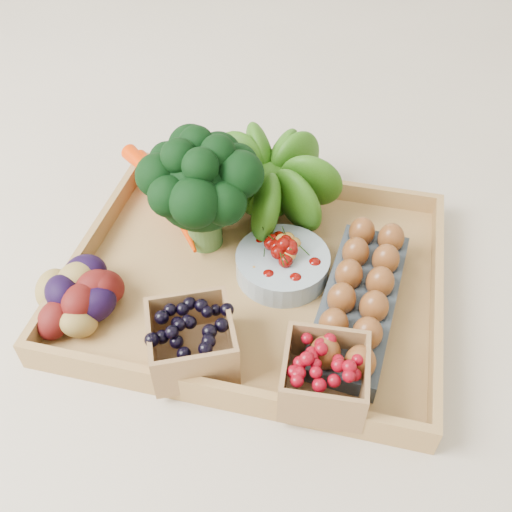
% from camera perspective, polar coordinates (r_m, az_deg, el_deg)
% --- Properties ---
extents(ground, '(4.00, 4.00, 0.00)m').
position_cam_1_polar(ground, '(0.89, 0.00, -2.71)').
color(ground, beige).
rests_on(ground, ground).
extents(tray, '(0.55, 0.45, 0.01)m').
position_cam_1_polar(tray, '(0.89, 0.00, -2.38)').
color(tray, '#B08449').
rests_on(tray, ground).
extents(carrots, '(0.20, 0.15, 0.05)m').
position_cam_1_polar(carrots, '(1.00, -8.57, 5.95)').
color(carrots, '#EA3400').
rests_on(carrots, tray).
extents(lettuce, '(0.16, 0.16, 0.16)m').
position_cam_1_polar(lettuce, '(0.95, 1.05, 8.28)').
color(lettuce, '#20490B').
rests_on(lettuce, tray).
extents(broccoli, '(0.18, 0.18, 0.14)m').
position_cam_1_polar(broccoli, '(0.89, -5.32, 4.79)').
color(broccoli, black).
rests_on(broccoli, tray).
extents(cherry_bowl, '(0.14, 0.14, 0.04)m').
position_cam_1_polar(cherry_bowl, '(0.87, 2.67, -0.86)').
color(cherry_bowl, '#8C9EA5').
rests_on(cherry_bowl, tray).
extents(egg_carton, '(0.13, 0.30, 0.03)m').
position_cam_1_polar(egg_carton, '(0.84, 10.20, -4.72)').
color(egg_carton, '#3D464D').
rests_on(egg_carton, tray).
extents(potatoes, '(0.15, 0.15, 0.09)m').
position_cam_1_polar(potatoes, '(0.85, -17.36, -3.08)').
color(potatoes, '#460C0B').
rests_on(potatoes, tray).
extents(punnet_blackberry, '(0.15, 0.15, 0.08)m').
position_cam_1_polar(punnet_blackberry, '(0.76, -6.45, -8.41)').
color(punnet_blackberry, black).
rests_on(punnet_blackberry, tray).
extents(punnet_raspberry, '(0.11, 0.11, 0.07)m').
position_cam_1_polar(punnet_raspberry, '(0.73, 6.84, -11.82)').
color(punnet_raspberry, maroon).
rests_on(punnet_raspberry, tray).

